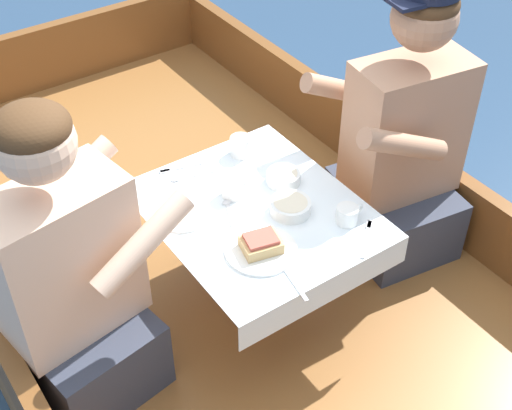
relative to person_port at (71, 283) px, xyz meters
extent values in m
plane|color=navy|center=(0.61, 0.05, -0.73)|extent=(60.00, 60.00, 0.00)
cube|color=brown|center=(0.61, 0.05, -0.57)|extent=(1.74, 3.52, 0.32)
cube|color=brown|center=(-0.23, 0.05, -0.27)|extent=(0.06, 3.52, 0.28)
cube|color=brown|center=(1.46, 0.05, -0.27)|extent=(0.06, 3.52, 0.28)
cube|color=brown|center=(0.61, 1.78, -0.25)|extent=(1.62, 0.06, 0.32)
cylinder|color=#B2B2B7|center=(0.61, -0.06, -0.21)|extent=(0.07, 0.07, 0.41)
cube|color=brown|center=(0.61, -0.06, 0.00)|extent=(0.60, 0.71, 0.02)
cube|color=white|center=(0.61, -0.06, 0.02)|extent=(0.63, 0.74, 0.00)
cube|color=white|center=(0.61, -0.43, -0.04)|extent=(0.63, 0.00, 0.10)
cube|color=white|center=(0.61, 0.31, -0.04)|extent=(0.63, 0.00, 0.10)
cube|color=#333847|center=(0.00, 0.00, -0.28)|extent=(0.42, 0.49, 0.26)
cube|color=beige|center=(0.00, 0.00, 0.09)|extent=(0.43, 0.28, 0.50)
sphere|color=beige|center=(0.00, 0.00, 0.50)|extent=(0.21, 0.21, 0.21)
ellipsoid|color=#472D19|center=(0.00, 0.00, 0.54)|extent=(0.20, 0.20, 0.11)
cylinder|color=beige|center=(0.12, 0.20, 0.18)|extent=(0.34, 0.12, 0.21)
cylinder|color=beige|center=(0.17, -0.15, 0.18)|extent=(0.34, 0.12, 0.21)
cube|color=#333847|center=(1.23, -0.08, -0.28)|extent=(0.42, 0.49, 0.26)
cube|color=tan|center=(1.23, -0.08, 0.10)|extent=(0.43, 0.28, 0.52)
sphere|color=tan|center=(1.23, -0.08, 0.52)|extent=(0.21, 0.21, 0.21)
ellipsoid|color=#472D19|center=(1.23, -0.08, 0.57)|extent=(0.20, 0.20, 0.12)
cylinder|color=tan|center=(1.05, -0.24, 0.20)|extent=(0.34, 0.12, 0.21)
cylinder|color=tan|center=(1.11, 0.12, 0.20)|extent=(0.34, 0.12, 0.21)
cylinder|color=white|center=(0.52, -0.22, 0.02)|extent=(0.22, 0.22, 0.01)
cylinder|color=white|center=(0.40, 0.05, 0.02)|extent=(0.16, 0.16, 0.01)
cube|color=tan|center=(0.52, -0.22, 0.05)|extent=(0.13, 0.11, 0.04)
cube|color=#B74C3D|center=(0.52, -0.22, 0.07)|extent=(0.11, 0.09, 0.01)
cylinder|color=white|center=(0.77, 0.01, 0.04)|extent=(0.11, 0.11, 0.04)
cylinder|color=beige|center=(0.77, 0.01, 0.05)|extent=(0.09, 0.09, 0.02)
cylinder|color=white|center=(0.70, -0.13, 0.04)|extent=(0.13, 0.13, 0.04)
cylinder|color=beige|center=(0.70, -0.13, 0.05)|extent=(0.11, 0.11, 0.02)
cylinder|color=white|center=(0.74, 0.22, 0.05)|extent=(0.07, 0.07, 0.07)
torus|color=white|center=(0.79, 0.22, 0.06)|extent=(0.04, 0.01, 0.04)
cylinder|color=#3D2314|center=(0.74, 0.22, 0.07)|extent=(0.06, 0.06, 0.01)
cylinder|color=white|center=(0.81, -0.27, 0.05)|extent=(0.07, 0.07, 0.06)
torus|color=white|center=(0.86, -0.27, 0.05)|extent=(0.04, 0.01, 0.04)
cylinder|color=#3D2314|center=(0.81, -0.27, 0.06)|extent=(0.06, 0.06, 0.01)
cylinder|color=white|center=(0.59, 0.05, 0.05)|extent=(0.07, 0.07, 0.07)
torus|color=white|center=(0.64, 0.05, 0.05)|extent=(0.04, 0.01, 0.04)
cylinder|color=#3D2314|center=(0.59, 0.05, 0.07)|extent=(0.06, 0.06, 0.01)
cube|color=silver|center=(0.81, -0.36, 0.02)|extent=(0.14, 0.12, 0.00)
cube|color=silver|center=(0.86, -0.32, 0.02)|extent=(0.04, 0.04, 0.00)
cube|color=silver|center=(0.54, 0.27, 0.02)|extent=(0.17, 0.05, 0.00)
cube|color=silver|center=(0.47, 0.28, 0.02)|extent=(0.04, 0.03, 0.00)
cube|color=silver|center=(0.53, -0.04, 0.02)|extent=(0.08, 0.16, 0.00)
ellipsoid|color=silver|center=(0.56, 0.02, 0.02)|extent=(0.04, 0.02, 0.01)
cube|color=silver|center=(0.55, 0.21, 0.02)|extent=(0.17, 0.05, 0.00)
ellipsoid|color=silver|center=(0.48, 0.22, 0.02)|extent=(0.04, 0.02, 0.01)
cube|color=silver|center=(0.52, -0.38, 0.02)|extent=(0.04, 0.17, 0.00)
ellipsoid|color=silver|center=(0.53, -0.31, 0.02)|extent=(0.04, 0.02, 0.01)
camera|label=1|loc=(-0.37, -1.47, 1.51)|focal=50.00mm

